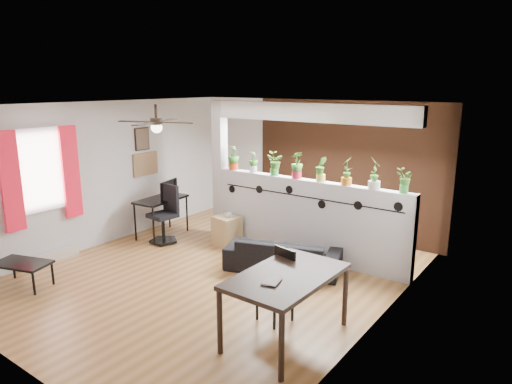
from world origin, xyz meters
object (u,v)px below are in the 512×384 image
cup (229,215)px  potted_plant_3 (297,164)px  ceiling_fan (156,124)px  potted_plant_0 (234,157)px  potted_plant_1 (253,161)px  sofa (283,255)px  coffee_table (22,265)px  computer_desk (161,202)px  potted_plant_4 (321,168)px  potted_plant_6 (375,172)px  cube_shelf (227,231)px  potted_plant_2 (274,163)px  potted_plant_7 (405,180)px  office_chair (166,218)px  folding_chair (280,278)px  dining_table (286,281)px  potted_plant_5 (347,170)px

cup → potted_plant_3: bearing=15.7°
ceiling_fan → cup: size_ratio=9.86×
potted_plant_0 → potted_plant_1: bearing=0.0°
sofa → coffee_table: (-2.74, -2.74, 0.08)m
ceiling_fan → computer_desk: ceiling_fan is taller
potted_plant_4 → computer_desk: bearing=-167.7°
potted_plant_6 → cube_shelf: bearing=-172.6°
potted_plant_0 → potted_plant_2: size_ratio=1.13×
cube_shelf → cup: bearing=8.8°
potted_plant_0 → potted_plant_7: potted_plant_0 is taller
office_chair → potted_plant_3: bearing=21.1°
sofa → potted_plant_1: bearing=-51.2°
potted_plant_1 → sofa: potted_plant_1 is taller
ceiling_fan → potted_plant_4: bearing=44.6°
potted_plant_7 → ceiling_fan: bearing=-150.5°
cube_shelf → computer_desk: computer_desk is taller
potted_plant_4 → folding_chair: bearing=-74.8°
potted_plant_2 → folding_chair: (1.45, -2.04, -1.02)m
office_chair → coffee_table: 2.59m
potted_plant_4 → potted_plant_7: potted_plant_4 is taller
potted_plant_0 → potted_plant_3: bearing=0.0°
potted_plant_3 → cube_shelf: (-1.26, -0.34, -1.32)m
cup → office_chair: office_chair is taller
dining_table → folding_chair: bearing=132.1°
potted_plant_3 → folding_chair: 2.50m
computer_desk → office_chair: (0.34, -0.21, -0.21)m
computer_desk → dining_table: bearing=-23.5°
potted_plant_3 → computer_desk: (-2.62, -0.67, -0.91)m
cup → folding_chair: 2.79m
potted_plant_5 → dining_table: potted_plant_5 is taller
folding_chair → office_chair: bearing=160.6°
potted_plant_0 → dining_table: bearing=-41.7°
potted_plant_5 → potted_plant_7: (0.90, 0.00, -0.05)m
dining_table → computer_desk: bearing=156.5°
cube_shelf → potted_plant_7: bearing=15.1°
potted_plant_2 → computer_desk: 2.44m
ceiling_fan → potted_plant_2: (0.92, 1.80, -0.75)m
potted_plant_0 → coffee_table: size_ratio=0.51×
sofa → folding_chair: bearing=102.9°
potted_plant_3 → potted_plant_5: bearing=0.0°
potted_plant_0 → potted_plant_4: size_ratio=1.11×
office_chair → potted_plant_6: bearing=13.6°
dining_table → potted_plant_4: bearing=109.9°
potted_plant_6 → sofa: size_ratio=0.28×
potted_plant_6 → dining_table: 2.54m
potted_plant_0 → potted_plant_6: bearing=-0.0°
potted_plant_0 → potted_plant_3: potted_plant_0 is taller
potted_plant_2 → coffee_table: 4.22m
cube_shelf → potted_plant_5: bearing=17.7°
cube_shelf → computer_desk: size_ratio=0.50×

